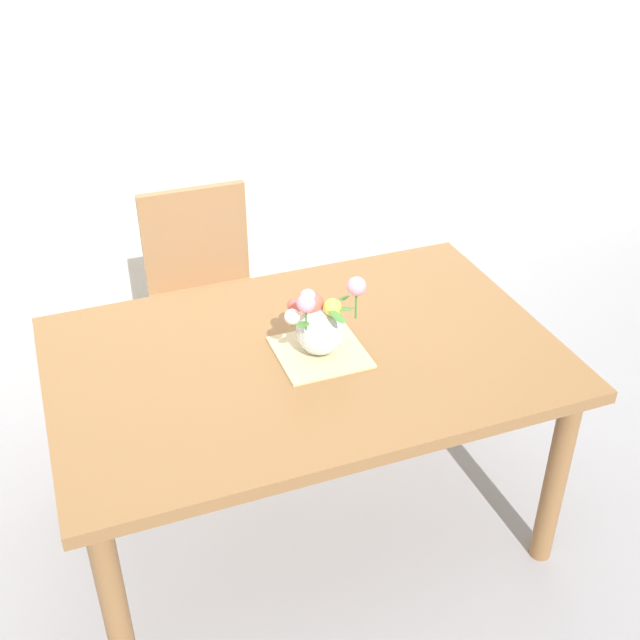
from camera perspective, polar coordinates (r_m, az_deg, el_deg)
name	(u,v)px	position (r m, az deg, el deg)	size (l,w,h in m)	color
ground_plane	(307,520)	(2.88, -0.95, -14.24)	(12.00, 12.00, 0.00)	#939399
back_wall	(173,14)	(3.58, -10.56, 20.90)	(7.00, 0.10, 2.80)	silver
dining_table	(305,375)	(2.45, -1.09, -4.00)	(1.53, 0.99, 0.72)	olive
chair_far	(205,288)	(3.17, -8.29, 2.33)	(0.42, 0.42, 0.90)	#9E7047
placemat	(320,352)	(2.39, 0.00, -2.34)	(0.26, 0.26, 0.01)	#CCB789
flower_vase	(319,323)	(2.33, -0.04, -0.23)	(0.24, 0.19, 0.26)	silver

